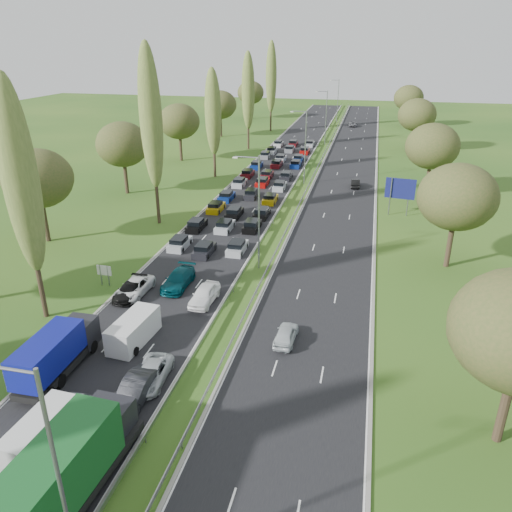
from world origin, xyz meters
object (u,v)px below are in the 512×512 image
Objects in this scene: blue_lorry at (57,352)px; near_car_2 at (134,287)px; white_van_rear at (135,328)px; near_car_3 at (130,290)px; direction_sign at (400,190)px; green_lorry at (41,500)px; white_van_front at (44,431)px; info_sign at (104,272)px.

near_car_2 is at bearing 90.09° from blue_lorry.
near_car_3 is at bearing 124.13° from white_van_rear.
direction_sign is at bearing 58.92° from blue_lorry.
green_lorry is (7.17, -23.71, 1.59)m from near_car_3.
direction_sign is (24.99, 42.31, 1.77)m from blue_lorry.
white_van_front is at bearing -78.43° from near_car_2.
white_van_front is at bearing 128.04° from green_lorry.
direction_sign is (28.80, 28.60, 2.20)m from info_sign.
white_van_front is 2.51× the size of info_sign.
blue_lorry reaches higher than near_car_2.
white_van_front is 21.41m from info_sign.
near_car_3 is 0.89× the size of white_van_front.
green_lorry is 6.42m from white_van_front.
green_lorry is 2.78× the size of direction_sign.
direction_sign is at bearing 69.31° from white_van_front.
direction_sign reaches higher than white_van_rear.
near_car_3 is at bearing 110.25° from green_lorry.
white_van_front is at bearing -79.33° from near_car_3.
near_car_2 is 0.63× the size of blue_lorry.
blue_lorry reaches higher than white_van_rear.
white_van_front is 1.01× the size of direction_sign.
blue_lorry is (0.13, -12.56, 1.08)m from near_car_2.
blue_lorry is 13.55m from green_lorry.
white_van_rear is 42.95m from direction_sign.
white_van_front is 53.48m from direction_sign.
green_lorry is 56.98m from direction_sign.
green_lorry reaches higher than white_van_rear.
near_car_3 is 7.80m from white_van_rear.
blue_lorry is at bearing -74.48° from info_sign.
white_van_front reaches higher than info_sign.
info_sign is at bearing 135.56° from white_van_rear.
green_lorry is (6.97, -24.24, 1.57)m from near_car_2.
near_car_3 is 0.33× the size of green_lorry.
near_car_2 is at bearing 109.47° from green_lorry.
near_car_3 is 0.58× the size of blue_lorry.
near_car_3 is at bearing -25.89° from info_sign.
blue_lorry is 6.31m from white_van_rear.
green_lorry is at bearing -108.58° from direction_sign.
direction_sign is (25.12, 29.76, 2.84)m from near_car_2.
direction_sign is (25.32, 30.28, 2.87)m from near_car_3.
near_car_2 is 2.42× the size of info_sign.
info_sign is at bearing 163.99° from near_car_2.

